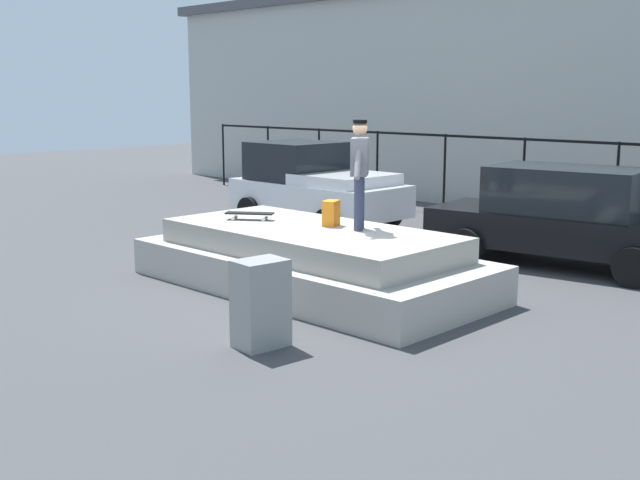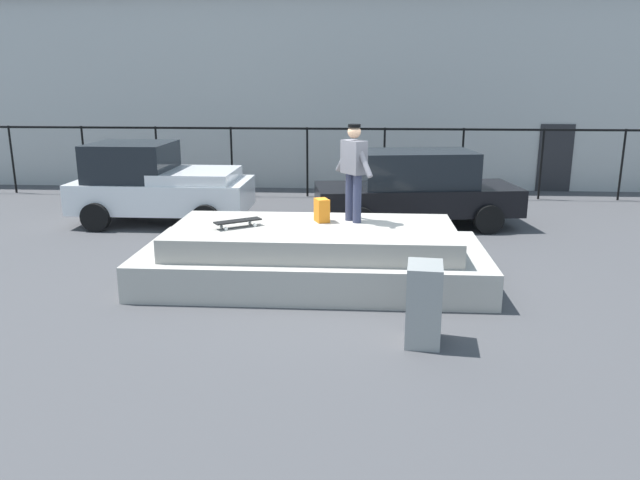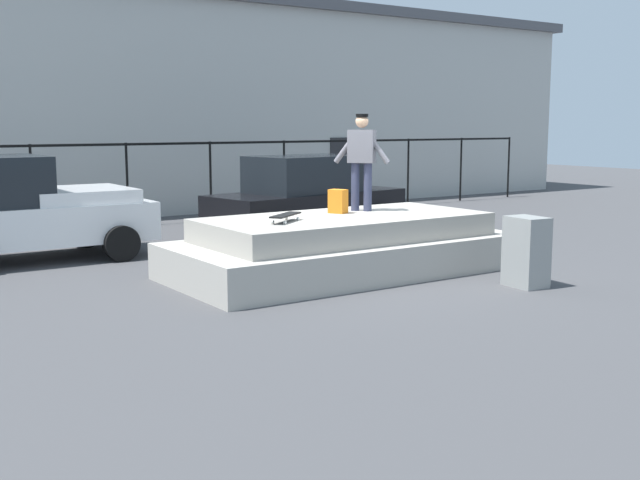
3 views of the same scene
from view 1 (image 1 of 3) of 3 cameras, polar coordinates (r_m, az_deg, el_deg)
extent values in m
plane|color=#424244|center=(11.88, 0.52, -3.73)|extent=(60.00, 60.00, 0.00)
cube|color=#ADA89E|center=(12.01, -0.75, -2.18)|extent=(5.68, 2.65, 0.57)
cube|color=#A09B91|center=(11.91, -0.76, 0.03)|extent=(4.66, 2.17, 0.37)
cylinder|color=#2D334C|center=(11.55, 2.85, 2.68)|extent=(0.14, 0.14, 0.82)
cylinder|color=#2D334C|center=(11.77, 2.94, 2.83)|extent=(0.14, 0.14, 0.82)
cube|color=#595960|center=(11.59, 2.93, 6.12)|extent=(0.46, 0.50, 0.55)
cylinder|color=#595960|center=(11.32, 2.81, 5.90)|extent=(0.34, 0.41, 0.55)
cylinder|color=#595960|center=(11.86, 3.04, 6.12)|extent=(0.34, 0.41, 0.55)
sphere|color=tan|center=(11.56, 2.95, 8.18)|extent=(0.22, 0.22, 0.22)
cylinder|color=black|center=(11.56, 2.95, 8.67)|extent=(0.29, 0.29, 0.05)
cube|color=black|center=(12.64, -5.19, 1.97)|extent=(0.76, 0.61, 0.02)
cylinder|color=silver|center=(12.50, -4.17, 1.51)|extent=(0.06, 0.06, 0.06)
cylinder|color=silver|center=(12.69, -3.96, 1.65)|extent=(0.06, 0.06, 0.06)
cylinder|color=silver|center=(12.63, -6.42, 1.57)|extent=(0.06, 0.06, 0.06)
cylinder|color=silver|center=(12.82, -6.17, 1.71)|extent=(0.06, 0.06, 0.06)
cube|color=orange|center=(12.01, 0.82, 1.98)|extent=(0.29, 0.34, 0.40)
cube|color=white|center=(17.48, -0.11, 3.17)|extent=(4.03, 1.94, 0.69)
cube|color=black|center=(17.89, -1.71, 5.83)|extent=(1.82, 1.77, 0.86)
cube|color=white|center=(16.87, 1.83, 4.48)|extent=(1.82, 1.83, 0.24)
cylinder|color=black|center=(19.08, -0.69, 2.76)|extent=(0.64, 0.22, 0.64)
cylinder|color=black|center=(17.78, -5.19, 2.13)|extent=(0.64, 0.22, 0.64)
cylinder|color=black|center=(17.41, 5.07, 1.95)|extent=(0.64, 0.22, 0.64)
cylinder|color=black|center=(15.98, 0.58, 1.20)|extent=(0.64, 0.22, 0.64)
cube|color=black|center=(14.11, 17.46, 0.68)|extent=(4.77, 2.41, 0.61)
cube|color=black|center=(14.01, 17.62, 3.51)|extent=(2.71, 1.90, 0.79)
cylinder|color=black|center=(15.48, 13.51, 0.59)|extent=(0.67, 0.31, 0.64)
cylinder|color=black|center=(13.86, 10.65, -0.46)|extent=(0.67, 0.31, 0.64)
cylinder|color=black|center=(12.94, 22.03, -1.87)|extent=(0.67, 0.31, 0.64)
cube|color=gray|center=(9.22, -4.37, -4.66)|extent=(0.50, 0.64, 1.05)
cylinder|color=black|center=(25.60, -7.10, 6.23)|extent=(0.06, 0.06, 1.97)
cylinder|color=black|center=(23.94, -3.83, 5.97)|extent=(0.06, 0.06, 1.97)
cylinder|color=black|center=(22.36, -0.08, 5.66)|extent=(0.06, 0.06, 1.97)
cylinder|color=black|center=(20.90, 4.21, 5.28)|extent=(0.06, 0.06, 1.97)
cylinder|color=black|center=(19.57, 9.11, 4.80)|extent=(0.06, 0.06, 1.97)
cylinder|color=black|center=(18.40, 14.66, 4.21)|extent=(0.06, 0.06, 1.97)
cylinder|color=black|center=(17.43, 20.89, 3.51)|extent=(0.06, 0.06, 1.97)
cube|color=black|center=(17.80, 17.87, 6.90)|extent=(24.00, 0.04, 0.06)
camera|label=2|loc=(7.71, -58.51, 8.19)|focal=34.59mm
camera|label=3|loc=(15.85, -52.53, 4.58)|focal=43.79mm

